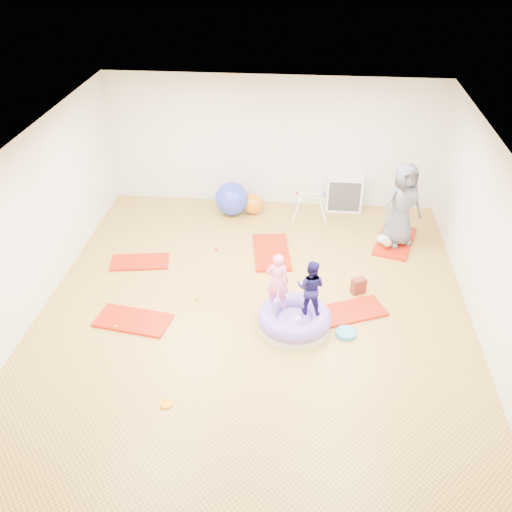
{
  "coord_description": "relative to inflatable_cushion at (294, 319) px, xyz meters",
  "views": [
    {
      "loc": [
        0.73,
        -7.35,
        5.77
      ],
      "look_at": [
        0.0,
        0.3,
        0.9
      ],
      "focal_mm": 40.0,
      "sensor_mm": 36.0,
      "label": 1
    }
  ],
  "objects": [
    {
      "name": "gym_mat_front_left",
      "position": [
        -2.57,
        -0.12,
        -0.12
      ],
      "size": [
        1.25,
        0.77,
        0.05
      ],
      "primitive_type": "cube",
      "rotation": [
        0.0,
        0.0,
        -0.16
      ],
      "color": "red",
      "rests_on": "ground"
    },
    {
      "name": "yellow_toy",
      "position": [
        -1.64,
        -1.8,
        -0.13
      ],
      "size": [
        0.18,
        0.18,
        0.03
      ],
      "primitive_type": "cylinder",
      "color": "orange",
      "rests_on": "ground"
    },
    {
      "name": "backpack",
      "position": [
        1.06,
        1.02,
        -0.01
      ],
      "size": [
        0.28,
        0.24,
        0.27
      ],
      "primitive_type": "cube",
      "rotation": [
        0.0,
        0.0,
        0.52
      ],
      "color": "#AC1A0B",
      "rests_on": "ground"
    },
    {
      "name": "ball_pit_balls",
      "position": [
        -0.81,
        0.51,
        -0.11
      ],
      "size": [
        3.23,
        2.67,
        0.06
      ],
      "color": "orange",
      "rests_on": "ground"
    },
    {
      "name": "room",
      "position": [
        -0.66,
        0.31,
        1.26
      ],
      "size": [
        7.01,
        8.01,
        2.81
      ],
      "color": "gold",
      "rests_on": "ground"
    },
    {
      "name": "gym_mat_right",
      "position": [
        0.92,
        0.45,
        -0.12
      ],
      "size": [
        1.23,
        0.95,
        0.05
      ],
      "primitive_type": "cube",
      "rotation": [
        0.0,
        0.0,
        0.41
      ],
      "color": "red",
      "rests_on": "ground"
    },
    {
      "name": "child_navy",
      "position": [
        0.23,
        0.03,
        0.66
      ],
      "size": [
        0.52,
        0.45,
        0.92
      ],
      "primitive_type": "imported",
      "rotation": [
        0.0,
        0.0,
        2.9
      ],
      "color": "#140F45",
      "rests_on": "inflatable_cushion"
    },
    {
      "name": "exercise_ball_blue",
      "position": [
        -1.46,
        3.66,
        0.21
      ],
      "size": [
        0.71,
        0.71,
        0.71
      ],
      "primitive_type": "sphere",
      "color": "#2D39BF",
      "rests_on": "ground"
    },
    {
      "name": "child_pink",
      "position": [
        -0.28,
        0.12,
        0.68
      ],
      "size": [
        0.36,
        0.25,
        0.97
      ],
      "primitive_type": "imported",
      "rotation": [
        0.0,
        0.0,
        3.09
      ],
      "color": "pink",
      "rests_on": "inflatable_cushion"
    },
    {
      "name": "infant",
      "position": [
        1.68,
        2.57,
        0.02
      ],
      "size": [
        0.36,
        0.37,
        0.21
      ],
      "color": "#A9D3E5",
      "rests_on": "gym_mat_rear_right"
    },
    {
      "name": "infant_play_gym",
      "position": [
        0.18,
        3.65,
        0.24
      ],
      "size": [
        0.75,
        0.71,
        0.58
      ],
      "rotation": [
        0.0,
        0.0,
        -0.3
      ],
      "color": "silver",
      "rests_on": "ground"
    },
    {
      "name": "gym_mat_mid_left",
      "position": [
        -2.92,
        1.58,
        -0.12
      ],
      "size": [
        1.13,
        0.69,
        0.04
      ],
      "primitive_type": "cube",
      "rotation": [
        0.0,
        0.0,
        0.16
      ],
      "color": "red",
      "rests_on": "ground"
    },
    {
      "name": "gym_mat_center_back",
      "position": [
        -0.51,
        2.15,
        -0.12
      ],
      "size": [
        0.83,
        1.38,
        0.05
      ],
      "primitive_type": "cube",
      "rotation": [
        0.0,
        0.0,
        1.72
      ],
      "color": "red",
      "rests_on": "ground"
    },
    {
      "name": "cube_shelf",
      "position": [
        0.9,
        4.1,
        0.24
      ],
      "size": [
        0.77,
        0.38,
        0.77
      ],
      "color": "silver",
      "rests_on": "ground"
    },
    {
      "name": "inflatable_cushion",
      "position": [
        0.0,
        0.0,
        0.0
      ],
      "size": [
        1.17,
        1.17,
        0.37
      ],
      "rotation": [
        0.0,
        0.0,
        0.09
      ],
      "color": "silver",
      "rests_on": "ground"
    },
    {
      "name": "balance_disc",
      "position": [
        0.81,
        -0.13,
        -0.11
      ],
      "size": [
        0.32,
        0.32,
        0.07
      ],
      "primitive_type": "cylinder",
      "color": "teal",
      "rests_on": "ground"
    },
    {
      "name": "gym_mat_rear_right",
      "position": [
        1.88,
        2.78,
        -0.12
      ],
      "size": [
        0.99,
        1.43,
        0.05
      ],
      "primitive_type": "cube",
      "rotation": [
        0.0,
        0.0,
        1.28
      ],
      "color": "red",
      "rests_on": "ground"
    },
    {
      "name": "adult_caregiver",
      "position": [
        1.89,
        2.7,
        0.73
      ],
      "size": [
        0.95,
        0.82,
        1.64
      ],
      "primitive_type": "imported",
      "rotation": [
        0.0,
        0.0,
        0.46
      ],
      "color": "#52545F",
      "rests_on": "gym_mat_rear_right"
    },
    {
      "name": "exercise_ball_orange",
      "position": [
        -1.02,
        3.74,
        0.08
      ],
      "size": [
        0.44,
        0.44,
        0.44
      ],
      "primitive_type": "sphere",
      "color": "orange",
      "rests_on": "ground"
    }
  ]
}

